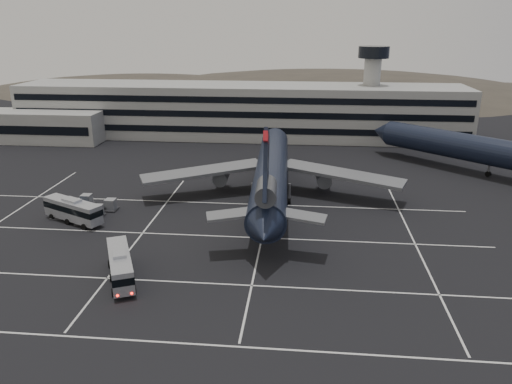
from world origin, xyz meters
TOP-DOWN VIEW (x-y plane):
  - ground at (0.00, 0.00)m, footprint 260.00×260.00m
  - lane_markings at (0.95, 0.72)m, footprint 90.00×55.62m
  - terminal at (-2.95, 71.14)m, footprint 125.00×26.00m
  - hills at (17.99, 170.00)m, footprint 352.00×180.00m
  - trijet_main at (12.20, 20.21)m, footprint 47.43×57.61m
  - trijet_far at (56.10, 38.40)m, footprint 45.88×43.36m
  - bus_near at (-4.15, -10.04)m, footprint 6.74×10.91m
  - bus_far at (-18.13, 7.16)m, footprint 11.03×7.24m
  - tug_b at (-7.72, -0.93)m, footprint 2.38×2.20m
  - uld_cluster at (-17.86, 10.71)m, footprint 9.90×10.72m

SIDE VIEW (x-z plane):
  - hills at x=17.99m, z-range -34.07..9.93m
  - ground at x=0.00m, z-range 0.00..0.00m
  - lane_markings at x=0.95m, z-range 0.00..0.01m
  - tug_b at x=-7.72m, z-range -0.07..1.24m
  - uld_cluster at x=-17.86m, z-range -0.02..1.94m
  - bus_near at x=-4.15m, z-range 0.18..4.01m
  - bus_far at x=-18.13m, z-range 0.18..4.09m
  - trijet_main at x=12.20m, z-range -3.79..14.29m
  - trijet_far at x=56.10m, z-range -3.61..14.47m
  - terminal at x=-2.95m, z-range -5.07..18.93m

